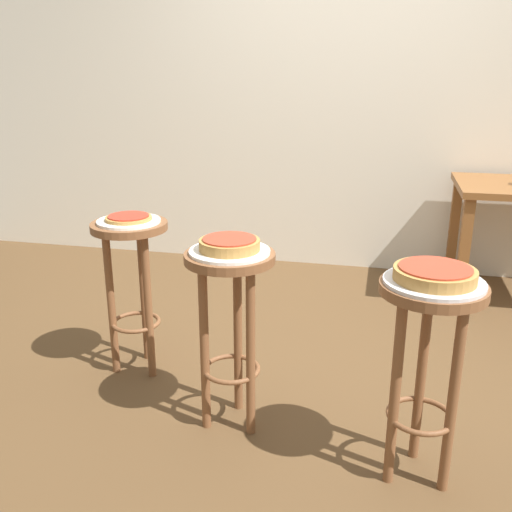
{
  "coord_description": "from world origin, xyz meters",
  "views": [
    {
      "loc": [
        0.27,
        -2.46,
        1.39
      ],
      "look_at": [
        -0.23,
        -0.3,
        0.66
      ],
      "focal_mm": 39.85,
      "sensor_mm": 36.0,
      "label": 1
    }
  ],
  "objects_px": {
    "serving_plate_leftside": "(129,221)",
    "pizza_leftside": "(129,218)",
    "serving_plate_foreground": "(434,282)",
    "pizza_foreground": "(435,274)",
    "serving_plate_middle": "(230,251)",
    "stool_leftside": "(132,266)",
    "stool_middle": "(230,304)",
    "pizza_middle": "(229,244)",
    "stool_foreground": "(428,342)"
  },
  "relations": [
    {
      "from": "stool_foreground",
      "to": "stool_middle",
      "type": "relative_size",
      "value": 1.0
    },
    {
      "from": "stool_foreground",
      "to": "pizza_foreground",
      "type": "height_order",
      "value": "pizza_foreground"
    },
    {
      "from": "serving_plate_middle",
      "to": "pizza_leftside",
      "type": "relative_size",
      "value": 1.48
    },
    {
      "from": "serving_plate_leftside",
      "to": "stool_middle",
      "type": "bearing_deg",
      "value": -30.39
    },
    {
      "from": "stool_middle",
      "to": "serving_plate_leftside",
      "type": "relative_size",
      "value": 2.58
    },
    {
      "from": "serving_plate_foreground",
      "to": "pizza_leftside",
      "type": "height_order",
      "value": "pizza_leftside"
    },
    {
      "from": "stool_middle",
      "to": "stool_leftside",
      "type": "bearing_deg",
      "value": 149.61
    },
    {
      "from": "serving_plate_leftside",
      "to": "pizza_foreground",
      "type": "bearing_deg",
      "value": -21.02
    },
    {
      "from": "pizza_leftside",
      "to": "pizza_middle",
      "type": "bearing_deg",
      "value": -30.39
    },
    {
      "from": "serving_plate_foreground",
      "to": "pizza_middle",
      "type": "relative_size",
      "value": 1.42
    },
    {
      "from": "serving_plate_leftside",
      "to": "pizza_leftside",
      "type": "xyz_separation_m",
      "value": [
        0.0,
        0.0,
        0.02
      ]
    },
    {
      "from": "stool_foreground",
      "to": "serving_plate_middle",
      "type": "height_order",
      "value": "serving_plate_middle"
    },
    {
      "from": "serving_plate_foreground",
      "to": "serving_plate_middle",
      "type": "bearing_deg",
      "value": 167.16
    },
    {
      "from": "stool_middle",
      "to": "serving_plate_leftside",
      "type": "height_order",
      "value": "serving_plate_leftside"
    },
    {
      "from": "pizza_foreground",
      "to": "pizza_middle",
      "type": "bearing_deg",
      "value": 167.16
    },
    {
      "from": "pizza_middle",
      "to": "stool_leftside",
      "type": "relative_size",
      "value": 0.31
    },
    {
      "from": "stool_leftside",
      "to": "pizza_leftside",
      "type": "relative_size",
      "value": 3.55
    },
    {
      "from": "stool_leftside",
      "to": "pizza_leftside",
      "type": "bearing_deg",
      "value": 0.0
    },
    {
      "from": "stool_leftside",
      "to": "pizza_leftside",
      "type": "xyz_separation_m",
      "value": [
        0.0,
        0.0,
        0.23
      ]
    },
    {
      "from": "pizza_leftside",
      "to": "stool_middle",
      "type": "bearing_deg",
      "value": -30.39
    },
    {
      "from": "stool_middle",
      "to": "pizza_leftside",
      "type": "bearing_deg",
      "value": 149.61
    },
    {
      "from": "pizza_foreground",
      "to": "serving_plate_middle",
      "type": "distance_m",
      "value": 0.75
    },
    {
      "from": "serving_plate_leftside",
      "to": "pizza_leftside",
      "type": "distance_m",
      "value": 0.02
    },
    {
      "from": "stool_middle",
      "to": "serving_plate_middle",
      "type": "xyz_separation_m",
      "value": [
        0.0,
        0.0,
        0.21
      ]
    },
    {
      "from": "stool_leftside",
      "to": "pizza_middle",
      "type": "bearing_deg",
      "value": -30.39
    },
    {
      "from": "stool_leftside",
      "to": "serving_plate_foreground",
      "type": "bearing_deg",
      "value": -21.02
    },
    {
      "from": "pizza_foreground",
      "to": "stool_middle",
      "type": "distance_m",
      "value": 0.78
    },
    {
      "from": "serving_plate_foreground",
      "to": "pizza_middle",
      "type": "distance_m",
      "value": 0.75
    },
    {
      "from": "serving_plate_leftside",
      "to": "pizza_leftside",
      "type": "bearing_deg",
      "value": 0.0
    },
    {
      "from": "stool_leftside",
      "to": "serving_plate_leftside",
      "type": "xyz_separation_m",
      "value": [
        -0.0,
        0.0,
        0.21
      ]
    },
    {
      "from": "pizza_foreground",
      "to": "pizza_middle",
      "type": "xyz_separation_m",
      "value": [
        -0.73,
        0.17,
        0.0
      ]
    },
    {
      "from": "serving_plate_middle",
      "to": "pizza_middle",
      "type": "bearing_deg",
      "value": 0.0
    },
    {
      "from": "stool_foreground",
      "to": "pizza_foreground",
      "type": "xyz_separation_m",
      "value": [
        -0.0,
        0.0,
        0.24
      ]
    },
    {
      "from": "pizza_middle",
      "to": "serving_plate_leftside",
      "type": "height_order",
      "value": "pizza_middle"
    },
    {
      "from": "stool_foreground",
      "to": "serving_plate_foreground",
      "type": "xyz_separation_m",
      "value": [
        -0.0,
        0.0,
        0.21
      ]
    },
    {
      "from": "pizza_foreground",
      "to": "serving_plate_foreground",
      "type": "bearing_deg",
      "value": 0.0
    },
    {
      "from": "pizza_middle",
      "to": "stool_leftside",
      "type": "bearing_deg",
      "value": 149.61
    },
    {
      "from": "serving_plate_foreground",
      "to": "pizza_foreground",
      "type": "height_order",
      "value": "pizza_foreground"
    },
    {
      "from": "serving_plate_leftside",
      "to": "stool_leftside",
      "type": "bearing_deg",
      "value": 0.0
    },
    {
      "from": "serving_plate_foreground",
      "to": "serving_plate_middle",
      "type": "xyz_separation_m",
      "value": [
        -0.73,
        0.17,
        0.0
      ]
    },
    {
      "from": "pizza_foreground",
      "to": "serving_plate_middle",
      "type": "xyz_separation_m",
      "value": [
        -0.73,
        0.17,
        -0.03
      ]
    },
    {
      "from": "pizza_foreground",
      "to": "serving_plate_leftside",
      "type": "height_order",
      "value": "pizza_foreground"
    },
    {
      "from": "pizza_foreground",
      "to": "stool_middle",
      "type": "height_order",
      "value": "pizza_foreground"
    },
    {
      "from": "stool_foreground",
      "to": "pizza_leftside",
      "type": "bearing_deg",
      "value": 158.98
    },
    {
      "from": "serving_plate_foreground",
      "to": "serving_plate_leftside",
      "type": "height_order",
      "value": "same"
    },
    {
      "from": "pizza_foreground",
      "to": "pizza_leftside",
      "type": "bearing_deg",
      "value": 158.98
    },
    {
      "from": "pizza_foreground",
      "to": "serving_plate_leftside",
      "type": "relative_size",
      "value": 0.92
    },
    {
      "from": "serving_plate_foreground",
      "to": "stool_leftside",
      "type": "bearing_deg",
      "value": 158.98
    },
    {
      "from": "serving_plate_middle",
      "to": "serving_plate_leftside",
      "type": "relative_size",
      "value": 1.08
    },
    {
      "from": "pizza_middle",
      "to": "serving_plate_leftside",
      "type": "xyz_separation_m",
      "value": [
        -0.56,
        0.33,
        -0.03
      ]
    }
  ]
}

